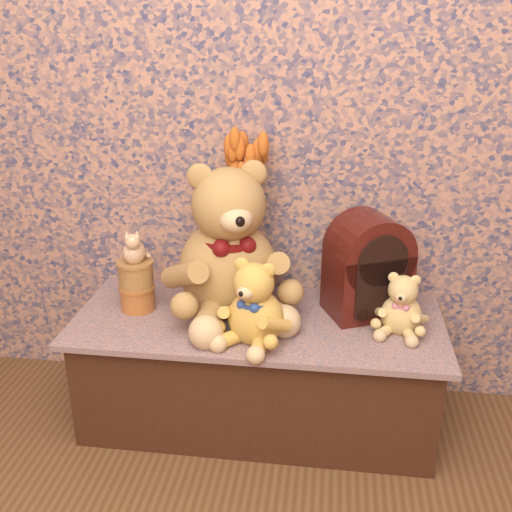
{
  "coord_description": "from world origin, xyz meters",
  "views": [
    {
      "loc": [
        0.22,
        -0.46,
        1.31
      ],
      "look_at": [
        0.0,
        1.2,
        0.63
      ],
      "focal_mm": 41.51,
      "sensor_mm": 36.0,
      "label": 1
    }
  ],
  "objects_px": {
    "cathedral_radio": "(368,265)",
    "ceramic_vase": "(244,273)",
    "cat_figurine": "(133,245)",
    "teddy_large": "(227,232)",
    "biscuit_tin_lower": "(138,298)",
    "teddy_medium": "(256,297)",
    "teddy_small": "(402,300)"
  },
  "relations": [
    {
      "from": "cathedral_radio",
      "to": "ceramic_vase",
      "type": "xyz_separation_m",
      "value": [
        -0.42,
        0.06,
        -0.08
      ]
    },
    {
      "from": "cathedral_radio",
      "to": "cat_figurine",
      "type": "bearing_deg",
      "value": 161.12
    },
    {
      "from": "teddy_large",
      "to": "biscuit_tin_lower",
      "type": "height_order",
      "value": "teddy_large"
    },
    {
      "from": "teddy_large",
      "to": "cathedral_radio",
      "type": "xyz_separation_m",
      "value": [
        0.46,
        0.03,
        -0.1
      ]
    },
    {
      "from": "teddy_medium",
      "to": "ceramic_vase",
      "type": "bearing_deg",
      "value": 127.49
    },
    {
      "from": "teddy_medium",
      "to": "cat_figurine",
      "type": "xyz_separation_m",
      "value": [
        -0.42,
        0.15,
        0.09
      ]
    },
    {
      "from": "teddy_large",
      "to": "biscuit_tin_lower",
      "type": "bearing_deg",
      "value": 165.73
    },
    {
      "from": "teddy_medium",
      "to": "cat_figurine",
      "type": "height_order",
      "value": "cat_figurine"
    },
    {
      "from": "teddy_medium",
      "to": "ceramic_vase",
      "type": "xyz_separation_m",
      "value": [
        -0.08,
        0.28,
        -0.05
      ]
    },
    {
      "from": "cathedral_radio",
      "to": "biscuit_tin_lower",
      "type": "height_order",
      "value": "cathedral_radio"
    },
    {
      "from": "teddy_large",
      "to": "cat_figurine",
      "type": "relative_size",
      "value": 4.54
    },
    {
      "from": "teddy_small",
      "to": "cat_figurine",
      "type": "relative_size",
      "value": 1.76
    },
    {
      "from": "ceramic_vase",
      "to": "biscuit_tin_lower",
      "type": "relative_size",
      "value": 1.62
    },
    {
      "from": "biscuit_tin_lower",
      "to": "cat_figurine",
      "type": "xyz_separation_m",
      "value": [
        0.0,
        0.0,
        0.19
      ]
    },
    {
      "from": "teddy_medium",
      "to": "cat_figurine",
      "type": "distance_m",
      "value": 0.45
    },
    {
      "from": "cathedral_radio",
      "to": "teddy_small",
      "type": "bearing_deg",
      "value": -71.76
    },
    {
      "from": "teddy_small",
      "to": "ceramic_vase",
      "type": "height_order",
      "value": "teddy_small"
    },
    {
      "from": "biscuit_tin_lower",
      "to": "cat_figurine",
      "type": "distance_m",
      "value": 0.19
    },
    {
      "from": "teddy_small",
      "to": "biscuit_tin_lower",
      "type": "height_order",
      "value": "teddy_small"
    },
    {
      "from": "teddy_large",
      "to": "teddy_medium",
      "type": "relative_size",
      "value": 1.93
    },
    {
      "from": "biscuit_tin_lower",
      "to": "cathedral_radio",
      "type": "bearing_deg",
      "value": 5.86
    },
    {
      "from": "teddy_large",
      "to": "teddy_medium",
      "type": "xyz_separation_m",
      "value": [
        0.12,
        -0.2,
        -0.13
      ]
    },
    {
      "from": "ceramic_vase",
      "to": "cat_figurine",
      "type": "xyz_separation_m",
      "value": [
        -0.34,
        -0.14,
        0.14
      ]
    },
    {
      "from": "teddy_small",
      "to": "ceramic_vase",
      "type": "xyz_separation_m",
      "value": [
        -0.52,
        0.17,
        -0.01
      ]
    },
    {
      "from": "teddy_small",
      "to": "cathedral_radio",
      "type": "height_order",
      "value": "cathedral_radio"
    },
    {
      "from": "biscuit_tin_lower",
      "to": "cat_figurine",
      "type": "height_order",
      "value": "cat_figurine"
    },
    {
      "from": "cathedral_radio",
      "to": "biscuit_tin_lower",
      "type": "relative_size",
      "value": 3.02
    },
    {
      "from": "biscuit_tin_lower",
      "to": "ceramic_vase",
      "type": "bearing_deg",
      "value": 21.69
    },
    {
      "from": "teddy_large",
      "to": "biscuit_tin_lower",
      "type": "xyz_separation_m",
      "value": [
        -0.3,
        -0.05,
        -0.23
      ]
    },
    {
      "from": "teddy_medium",
      "to": "biscuit_tin_lower",
      "type": "xyz_separation_m",
      "value": [
        -0.42,
        0.15,
        -0.1
      ]
    },
    {
      "from": "teddy_large",
      "to": "cathedral_radio",
      "type": "height_order",
      "value": "teddy_large"
    },
    {
      "from": "teddy_medium",
      "to": "biscuit_tin_lower",
      "type": "height_order",
      "value": "teddy_medium"
    }
  ]
}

